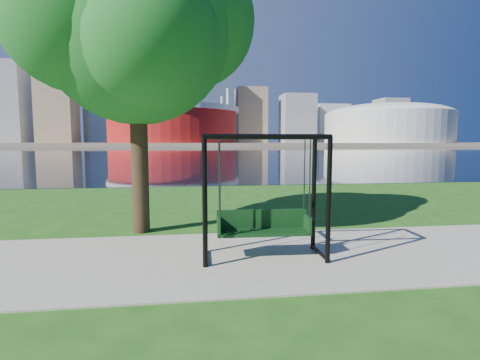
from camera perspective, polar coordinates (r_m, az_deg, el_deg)
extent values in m
plane|color=#1E5114|center=(8.20, -0.81, -10.75)|extent=(900.00, 900.00, 0.00)
cube|color=#9E937F|center=(7.72, -0.35, -11.69)|extent=(120.00, 4.00, 0.03)
cube|color=black|center=(109.83, -7.43, 4.50)|extent=(900.00, 180.00, 0.02)
cube|color=#937F60|center=(313.80, -7.77, 5.47)|extent=(900.00, 228.00, 2.00)
cylinder|color=maroon|center=(243.20, -10.14, 8.19)|extent=(80.00, 80.00, 22.00)
cylinder|color=silver|center=(243.80, -10.18, 10.42)|extent=(83.00, 83.00, 3.00)
cylinder|color=silver|center=(263.35, -2.73, 9.17)|extent=(2.00, 2.00, 32.00)
cylinder|color=silver|center=(265.60, -17.20, 8.89)|extent=(2.00, 2.00, 32.00)
cylinder|color=silver|center=(228.23, -18.75, 9.40)|extent=(2.00, 2.00, 32.00)
cylinder|color=silver|center=(225.61, -1.85, 9.74)|extent=(2.00, 2.00, 32.00)
cylinder|color=beige|center=(278.45, 21.51, 7.35)|extent=(84.00, 84.00, 20.00)
ellipsoid|color=beige|center=(278.90, 21.57, 9.20)|extent=(84.00, 84.00, 15.12)
cube|color=gray|center=(348.23, -31.94, 9.95)|extent=(28.00, 28.00, 62.00)
cube|color=#998466|center=(326.27, -26.21, 12.87)|extent=(26.00, 26.00, 88.00)
cube|color=slate|center=(343.14, -20.00, 13.32)|extent=(30.00, 24.00, 95.00)
cube|color=gray|center=(317.24, -15.27, 12.02)|extent=(24.00, 24.00, 72.00)
cube|color=silver|center=(345.21, -9.58, 12.28)|extent=(32.00, 28.00, 80.00)
cube|color=slate|center=(320.14, -3.29, 10.89)|extent=(22.00, 22.00, 58.00)
cube|color=#998466|center=(338.30, 1.65, 9.77)|extent=(26.00, 26.00, 48.00)
cube|color=gray|center=(337.40, 8.74, 9.21)|extent=(28.00, 24.00, 42.00)
cube|color=silver|center=(373.85, 13.57, 8.31)|extent=(30.00, 26.00, 36.00)
cube|color=gray|center=(377.39, 21.86, 8.34)|extent=(24.00, 24.00, 40.00)
cube|color=#998466|center=(410.88, 25.69, 7.38)|extent=(26.00, 26.00, 32.00)
sphere|color=#998466|center=(335.95, -26.59, 20.92)|extent=(10.00, 10.00, 10.00)
cylinder|color=black|center=(6.86, -5.38, -3.59)|extent=(0.10, 0.10, 2.44)
cylinder|color=black|center=(7.26, 13.37, -3.21)|extent=(0.10, 0.10, 2.44)
cylinder|color=black|center=(7.81, -5.42, -2.46)|extent=(0.10, 0.10, 2.44)
cylinder|color=black|center=(8.16, 11.19, -2.19)|extent=(0.10, 0.10, 2.44)
cylinder|color=black|center=(6.88, 4.34, 6.62)|extent=(2.33, 0.18, 0.10)
cylinder|color=black|center=(7.82, 3.11, 6.53)|extent=(2.33, 0.18, 0.10)
cylinder|color=black|center=(7.25, -5.49, 6.57)|extent=(0.13, 0.96, 0.10)
cylinder|color=black|center=(7.59, -5.32, -11.47)|extent=(0.11, 0.96, 0.08)
cylinder|color=black|center=(7.63, 12.41, 6.42)|extent=(0.13, 0.96, 0.10)
cylinder|color=black|center=(7.95, 12.04, -10.78)|extent=(0.11, 0.96, 0.08)
cube|color=black|center=(7.57, 3.59, -8.02)|extent=(1.87, 0.55, 0.06)
cube|color=black|center=(7.71, 3.36, -5.98)|extent=(1.85, 0.12, 0.40)
cube|color=black|center=(7.44, -3.27, -7.08)|extent=(0.07, 0.48, 0.36)
cube|color=black|center=(7.73, 10.21, -6.68)|extent=(0.07, 0.48, 0.36)
cylinder|color=#36363B|center=(7.10, -3.07, -0.03)|extent=(0.03, 0.03, 1.54)
cylinder|color=#36363B|center=(7.39, 10.60, 0.11)|extent=(0.03, 0.03, 1.54)
cylinder|color=#36363B|center=(7.49, -3.21, 0.27)|extent=(0.03, 0.03, 1.54)
cylinder|color=#36363B|center=(7.76, 9.79, 0.39)|extent=(0.03, 0.03, 1.54)
cylinder|color=black|center=(9.93, -15.09, 4.68)|extent=(0.44, 0.44, 4.35)
sphere|color=#1B5D1F|center=(10.32, -15.55, 21.38)|extent=(4.75, 4.75, 4.75)
sphere|color=#1B5D1F|center=(10.93, -7.90, 22.78)|extent=(3.56, 3.56, 3.56)
sphere|color=#1B5D1F|center=(10.22, -23.06, 22.46)|extent=(3.76, 3.76, 3.76)
sphere|color=#1B5D1F|center=(9.11, -13.79, 20.36)|extent=(3.17, 3.17, 3.17)
sphere|color=#1B5D1F|center=(11.76, -17.95, 23.35)|extent=(3.36, 3.36, 3.36)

